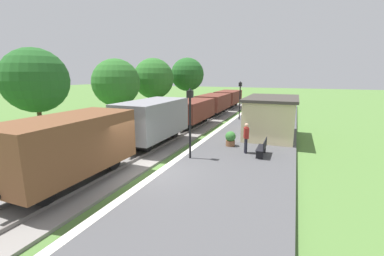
{
  "coord_description": "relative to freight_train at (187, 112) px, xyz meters",
  "views": [
    {
      "loc": [
        5.9,
        -9.66,
        4.65
      ],
      "look_at": [
        -0.04,
        5.16,
        1.26
      ],
      "focal_mm": 24.07,
      "sensor_mm": 36.0,
      "label": 1
    }
  ],
  "objects": [
    {
      "name": "platform_slab",
      "position": [
        5.6,
        -9.94,
        -1.4
      ],
      "size": [
        6.0,
        60.0,
        0.25
      ],
      "primitive_type": "cube",
      "color": "#4C4C4F",
      "rests_on": "ground"
    },
    {
      "name": "tree_field_distant",
      "position": [
        -4.72,
        11.33,
        3.0
      ],
      "size": [
        4.2,
        4.2,
        6.63
      ],
      "color": "#4C3823",
      "rests_on": "ground"
    },
    {
      "name": "platform_edge_stripe",
      "position": [
        2.8,
        -9.94,
        -1.27
      ],
      "size": [
        0.36,
        60.0,
        0.01
      ],
      "primitive_type": "cube",
      "color": "silver",
      "rests_on": "platform_slab"
    },
    {
      "name": "station_hut",
      "position": [
        6.8,
        -0.65,
        0.13
      ],
      "size": [
        3.5,
        5.8,
        2.78
      ],
      "color": "beige",
      "rests_on": "platform_slab"
    },
    {
      "name": "ground_plane",
      "position": [
        2.4,
        -9.94,
        -1.53
      ],
      "size": [
        160.0,
        160.0,
        0.0
      ],
      "primitive_type": "plane",
      "color": "#517A38"
    },
    {
      "name": "lamp_post_far",
      "position": [
        3.36,
        5.13,
        1.28
      ],
      "size": [
        0.28,
        0.28,
        3.7
      ],
      "color": "black",
      "rests_on": "platform_slab"
    },
    {
      "name": "bench_near_hut",
      "position": [
        6.87,
        -5.72,
        -0.8
      ],
      "size": [
        0.42,
        1.5,
        0.91
      ],
      "color": "black",
      "rests_on": "platform_slab"
    },
    {
      "name": "rail_near",
      "position": [
        0.72,
        -9.94,
        -1.34
      ],
      "size": [
        0.07,
        60.0,
        0.14
      ],
      "primitive_type": "cube",
      "color": "slate",
      "rests_on": "track_ballast"
    },
    {
      "name": "person_waiting",
      "position": [
        5.92,
        -5.54,
        -0.34
      ],
      "size": [
        0.35,
        0.44,
        1.71
      ],
      "rotation": [
        0.0,
        0.0,
        3.48
      ],
      "color": "black",
      "rests_on": "platform_slab"
    },
    {
      "name": "bench_down_platform",
      "position": [
        6.87,
        4.55,
        -0.8
      ],
      "size": [
        0.42,
        1.5,
        0.91
      ],
      "color": "black",
      "rests_on": "platform_slab"
    },
    {
      "name": "rail_far",
      "position": [
        -0.72,
        -9.94,
        -1.34
      ],
      "size": [
        0.07,
        60.0,
        0.14
      ],
      "primitive_type": "cube",
      "color": "slate",
      "rests_on": "track_ballast"
    },
    {
      "name": "tree_trackside_mid",
      "position": [
        -7.35,
        -7.73,
        2.68
      ],
      "size": [
        4.14,
        4.14,
        6.28
      ],
      "color": "#4C3823",
      "rests_on": "ground"
    },
    {
      "name": "track_ballast",
      "position": [
        -0.0,
        -9.94,
        -1.47
      ],
      "size": [
        3.8,
        60.0,
        0.12
      ],
      "primitive_type": "cube",
      "color": "gray",
      "rests_on": "ground"
    },
    {
      "name": "freight_train",
      "position": [
        0.0,
        0.0,
        0.0
      ],
      "size": [
        2.5,
        32.6,
        2.72
      ],
      "color": "brown",
      "rests_on": "rail_near"
    },
    {
      "name": "tree_trackside_far",
      "position": [
        -7.34,
        0.36,
        2.28
      ],
      "size": [
        4.42,
        4.42,
        6.02
      ],
      "color": "#4C3823",
      "rests_on": "ground"
    },
    {
      "name": "potted_planter",
      "position": [
        4.78,
        -4.43,
        -0.8
      ],
      "size": [
        0.64,
        0.64,
        0.92
      ],
      "color": "brown",
      "rests_on": "platform_slab"
    },
    {
      "name": "tree_field_left",
      "position": [
        -6.68,
        6.15,
        2.56
      ],
      "size": [
        4.52,
        4.52,
        6.35
      ],
      "color": "#4C3823",
      "rests_on": "ground"
    },
    {
      "name": "lamp_post_near",
      "position": [
        3.36,
        -7.54,
        1.28
      ],
      "size": [
        0.28,
        0.28,
        3.7
      ],
      "color": "black",
      "rests_on": "platform_slab"
    }
  ]
}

